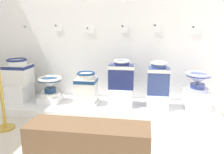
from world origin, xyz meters
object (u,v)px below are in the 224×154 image
object	(u,v)px
antique_toilet_tall_cobalt	(18,72)
plinth_block_central_ornate	(157,100)
antique_toilet_rightmost	(122,74)
antique_toilet_central_ornate	(158,78)
stanchion_post_near_left	(3,106)
plinth_block_pale_glazed	(196,99)
info_placard_fifth	(157,28)
info_placard_fourth	(125,29)
info_placard_third	(90,30)
plinth_block_leftmost	(87,102)
plinth_block_rightmost	(121,96)
info_placard_first	(27,29)
plinth_block_tall_cobalt	(20,92)
antique_toilet_pale_glazed	(198,80)
info_placard_sixth	(196,30)
info_placard_second	(58,28)
antique_toilet_broad_patterned	(50,84)
decorative_vase_spare	(1,97)
antique_toilet_leftmost	(86,86)
museum_bench	(88,143)
plinth_block_broad_patterned	(51,99)

from	to	relation	value
antique_toilet_tall_cobalt	plinth_block_central_ornate	distance (m)	2.27
antique_toilet_rightmost	antique_toilet_central_ornate	xyz separation A→B (m)	(0.55, -0.04, -0.03)
plinth_block_central_ornate	stanchion_post_near_left	bearing A→B (deg)	-159.34
plinth_block_pale_glazed	info_placard_fifth	size ratio (longest dim) A/B	2.49
antique_toilet_central_ornate	info_placard_fourth	world-z (taller)	info_placard_fourth
info_placard_third	stanchion_post_near_left	xyz separation A→B (m)	(-0.90, -1.17, -0.94)
antique_toilet_central_ornate	info_placard_fifth	world-z (taller)	info_placard_fifth
plinth_block_leftmost	info_placard_third	world-z (taller)	info_placard_third
info_placard_fifth	plinth_block_rightmost	bearing A→B (deg)	-144.87
antique_toilet_rightmost	info_placard_first	xyz separation A→B (m)	(-1.69, 0.37, 0.66)
antique_toilet_tall_cobalt	stanchion_post_near_left	xyz separation A→B (m)	(0.22, -0.76, -0.29)
plinth_block_tall_cobalt	stanchion_post_near_left	world-z (taller)	stanchion_post_near_left
stanchion_post_near_left	antique_toilet_pale_glazed	bearing A→B (deg)	17.77
stanchion_post_near_left	info_placard_sixth	bearing A→B (deg)	24.41
plinth_block_rightmost	info_placard_sixth	distance (m)	1.54
info_placard_third	info_placard_sixth	xyz separation A→B (m)	(1.68, 0.00, 0.01)
plinth_block_rightmost	info_placard_second	size ratio (longest dim) A/B	2.86
antique_toilet_broad_patterned	info_placard_fourth	size ratio (longest dim) A/B	2.80
plinth_block_leftmost	stanchion_post_near_left	xyz separation A→B (m)	(-0.92, -0.77, 0.18)
decorative_vase_spare	plinth_block_central_ornate	bearing A→B (deg)	-1.12
antique_toilet_leftmost	info_placard_sixth	xyz separation A→B (m)	(1.66, 0.40, 0.87)
antique_toilet_broad_patterned	antique_toilet_pale_glazed	distance (m)	2.29
plinth_block_rightmost	plinth_block_central_ornate	xyz separation A→B (m)	(0.55, -0.04, -0.03)
antique_toilet_tall_cobalt	antique_toilet_rightmost	distance (m)	1.69
antique_toilet_leftmost	info_placard_third	size ratio (longest dim) A/B	3.42
antique_toilet_leftmost	museum_bench	distance (m)	1.38
plinth_block_tall_cobalt	plinth_block_broad_patterned	bearing A→B (deg)	0.47
plinth_block_rightmost	info_placard_fourth	distance (m)	1.09
plinth_block_leftmost	museum_bench	distance (m)	1.36
plinth_block_central_ornate	info_placard_fourth	bearing A→B (deg)	143.25
plinth_block_central_ornate	museum_bench	size ratio (longest dim) A/B	0.28
antique_toilet_rightmost	antique_toilet_pale_glazed	world-z (taller)	antique_toilet_rightmost
plinth_block_pale_glazed	info_placard_sixth	xyz separation A→B (m)	(-0.02, 0.34, 1.02)
plinth_block_rightmost	info_placard_second	xyz separation A→B (m)	(-1.12, 0.37, 1.05)
plinth_block_tall_cobalt	antique_toilet_broad_patterned	size ratio (longest dim) A/B	1.04
antique_toilet_tall_cobalt	plinth_block_pale_glazed	size ratio (longest dim) A/B	1.22
info_placard_first	info_placard_third	bearing A→B (deg)	0.00
antique_toilet_tall_cobalt	museum_bench	distance (m)	2.03
info_placard_fourth	info_placard_fifth	bearing A→B (deg)	0.00
info_placard_sixth	info_placard_third	bearing A→B (deg)	-180.00
antique_toilet_leftmost	antique_toilet_rightmost	distance (m)	0.59
plinth_block_rightmost	info_placard_first	distance (m)	2.01
plinth_block_rightmost	decorative_vase_spare	world-z (taller)	plinth_block_rightmost
plinth_block_rightmost	antique_toilet_rightmost	distance (m)	0.36
antique_toilet_broad_patterned	info_placard_first	size ratio (longest dim) A/B	3.10
antique_toilet_broad_patterned	museum_bench	xyz separation A→B (m)	(0.97, -1.31, -0.23)
antique_toilet_pale_glazed	plinth_block_tall_cobalt	bearing A→B (deg)	-178.62
antique_toilet_tall_cobalt	antique_toilet_leftmost	distance (m)	1.15
antique_toilet_broad_patterned	info_placard_first	bearing A→B (deg)	143.33
antique_toilet_leftmost	museum_bench	world-z (taller)	antique_toilet_leftmost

